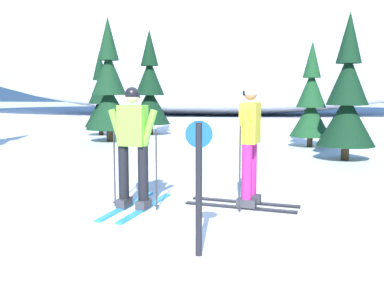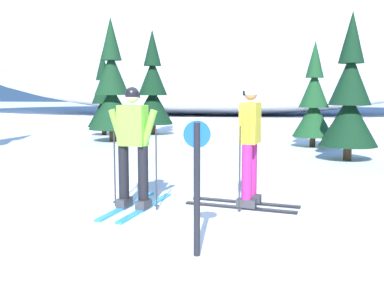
{
  "view_description": "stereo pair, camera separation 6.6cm",
  "coord_description": "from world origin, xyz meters",
  "px_view_note": "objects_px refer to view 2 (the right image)",
  "views": [
    {
      "loc": [
        0.91,
        -5.81,
        1.73
      ],
      "look_at": [
        0.23,
        0.68,
        0.95
      ],
      "focal_mm": 42.25,
      "sensor_mm": 36.0,
      "label": 1
    },
    {
      "loc": [
        0.97,
        -5.8,
        1.73
      ],
      "look_at": [
        0.23,
        0.68,
        0.95
      ],
      "focal_mm": 42.25,
      "sensor_mm": 36.0,
      "label": 2
    }
  ],
  "objects_px": {
    "skier_lime_jacket": "(133,146)",
    "pine_tree_center": "(153,91)",
    "pine_tree_center_right": "(314,103)",
    "pine_tree_left": "(103,100)",
    "pine_tree_right": "(350,99)",
    "skier_yellow_jacket": "(249,143)",
    "trail_marker_post": "(197,180)",
    "pine_tree_center_left": "(112,90)"
  },
  "relations": [
    {
      "from": "pine_tree_right",
      "to": "trail_marker_post",
      "type": "relative_size",
      "value": 2.56
    },
    {
      "from": "pine_tree_right",
      "to": "trail_marker_post",
      "type": "bearing_deg",
      "value": -113.83
    },
    {
      "from": "skier_yellow_jacket",
      "to": "pine_tree_right",
      "type": "distance_m",
      "value": 5.43
    },
    {
      "from": "pine_tree_center",
      "to": "trail_marker_post",
      "type": "bearing_deg",
      "value": -76.63
    },
    {
      "from": "pine_tree_center_left",
      "to": "trail_marker_post",
      "type": "xyz_separation_m",
      "value": [
        3.95,
        -10.33,
        -0.93
      ]
    },
    {
      "from": "pine_tree_center_right",
      "to": "trail_marker_post",
      "type": "bearing_deg",
      "value": -105.18
    },
    {
      "from": "skier_lime_jacket",
      "to": "trail_marker_post",
      "type": "relative_size",
      "value": 1.26
    },
    {
      "from": "pine_tree_left",
      "to": "pine_tree_center",
      "type": "xyz_separation_m",
      "value": [
        1.86,
        0.42,
        0.36
      ]
    },
    {
      "from": "pine_tree_center_right",
      "to": "pine_tree_right",
      "type": "bearing_deg",
      "value": -80.14
    },
    {
      "from": "skier_lime_jacket",
      "to": "pine_tree_center_right",
      "type": "relative_size",
      "value": 0.56
    },
    {
      "from": "pine_tree_center",
      "to": "trail_marker_post",
      "type": "height_order",
      "value": "pine_tree_center"
    },
    {
      "from": "skier_lime_jacket",
      "to": "skier_yellow_jacket",
      "type": "distance_m",
      "value": 1.7
    },
    {
      "from": "pine_tree_center",
      "to": "pine_tree_center_right",
      "type": "relative_size",
      "value": 1.27
    },
    {
      "from": "pine_tree_center",
      "to": "pine_tree_center_right",
      "type": "bearing_deg",
      "value": -30.86
    },
    {
      "from": "skier_lime_jacket",
      "to": "pine_tree_center",
      "type": "height_order",
      "value": "pine_tree_center"
    },
    {
      "from": "pine_tree_center_left",
      "to": "pine_tree_center_right",
      "type": "distance_m",
      "value": 6.59
    },
    {
      "from": "skier_lime_jacket",
      "to": "pine_tree_center_left",
      "type": "bearing_deg",
      "value": 108.36
    },
    {
      "from": "pine_tree_left",
      "to": "pine_tree_center_left",
      "type": "height_order",
      "value": "pine_tree_center_left"
    },
    {
      "from": "skier_lime_jacket",
      "to": "pine_tree_center_right",
      "type": "xyz_separation_m",
      "value": [
        3.69,
        7.75,
        0.42
      ]
    },
    {
      "from": "pine_tree_center",
      "to": "pine_tree_center_left",
      "type": "bearing_deg",
      "value": -108.84
    },
    {
      "from": "skier_yellow_jacket",
      "to": "pine_tree_left",
      "type": "distance_m",
      "value": 11.76
    },
    {
      "from": "pine_tree_center",
      "to": "pine_tree_right",
      "type": "relative_size",
      "value": 1.12
    },
    {
      "from": "skier_lime_jacket",
      "to": "trail_marker_post",
      "type": "distance_m",
      "value": 2.09
    },
    {
      "from": "skier_yellow_jacket",
      "to": "trail_marker_post",
      "type": "bearing_deg",
      "value": -105.0
    },
    {
      "from": "pine_tree_center_left",
      "to": "trail_marker_post",
      "type": "height_order",
      "value": "pine_tree_center_left"
    },
    {
      "from": "skier_lime_jacket",
      "to": "skier_yellow_jacket",
      "type": "relative_size",
      "value": 0.99
    },
    {
      "from": "skier_yellow_jacket",
      "to": "pine_tree_right",
      "type": "height_order",
      "value": "pine_tree_right"
    },
    {
      "from": "skier_lime_jacket",
      "to": "pine_tree_center_left",
      "type": "relative_size",
      "value": 0.43
    },
    {
      "from": "skier_yellow_jacket",
      "to": "pine_tree_left",
      "type": "bearing_deg",
      "value": 117.85
    },
    {
      "from": "pine_tree_center_left",
      "to": "pine_tree_center_right",
      "type": "bearing_deg",
      "value": -6.99
    },
    {
      "from": "pine_tree_center",
      "to": "pine_tree_left",
      "type": "bearing_deg",
      "value": -167.29
    },
    {
      "from": "pine_tree_left",
      "to": "pine_tree_center_left",
      "type": "distance_m",
      "value": 2.4
    },
    {
      "from": "pine_tree_left",
      "to": "pine_tree_right",
      "type": "xyz_separation_m",
      "value": [
        7.97,
        -5.59,
        0.17
      ]
    },
    {
      "from": "skier_lime_jacket",
      "to": "pine_tree_center",
      "type": "bearing_deg",
      "value": 99.98
    },
    {
      "from": "pine_tree_left",
      "to": "pine_tree_center_left",
      "type": "bearing_deg",
      "value": -65.51
    },
    {
      "from": "pine_tree_left",
      "to": "pine_tree_center_right",
      "type": "bearing_deg",
      "value": -21.49
    },
    {
      "from": "pine_tree_center_left",
      "to": "trail_marker_post",
      "type": "relative_size",
      "value": 2.93
    },
    {
      "from": "pine_tree_center_left",
      "to": "pine_tree_left",
      "type": "bearing_deg",
      "value": 114.49
    },
    {
      "from": "skier_yellow_jacket",
      "to": "pine_tree_center_left",
      "type": "relative_size",
      "value": 0.43
    },
    {
      "from": "skier_lime_jacket",
      "to": "pine_tree_center_left",
      "type": "height_order",
      "value": "pine_tree_center_left"
    },
    {
      "from": "skier_yellow_jacket",
      "to": "pine_tree_left",
      "type": "xyz_separation_m",
      "value": [
        -5.49,
        10.39,
        0.4
      ]
    },
    {
      "from": "pine_tree_center_left",
      "to": "pine_tree_center",
      "type": "bearing_deg",
      "value": 71.16
    }
  ]
}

